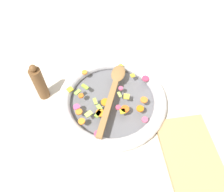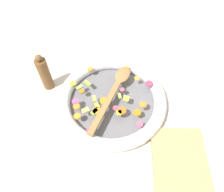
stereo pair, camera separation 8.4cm
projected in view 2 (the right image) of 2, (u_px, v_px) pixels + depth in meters
The scene contains 6 objects.
ground_plane at pixel (112, 103), 0.89m from camera, with size 4.00×4.00×0.00m, color beige.
skillet at pixel (112, 100), 0.87m from camera, with size 0.43×0.43×0.05m.
chopped_vegetables at pixel (107, 101), 0.83m from camera, with size 0.33×0.34×0.01m.
wooden_spoon at pixel (114, 90), 0.84m from camera, with size 0.33×0.17×0.01m.
pepper_mill at pixel (45, 73), 0.87m from camera, with size 0.04×0.04×0.18m.
cutting_board at pixel (181, 168), 0.73m from camera, with size 0.29×0.18×0.02m.
Camera 2 is at (0.48, 0.01, 0.75)m, focal length 35.00 mm.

